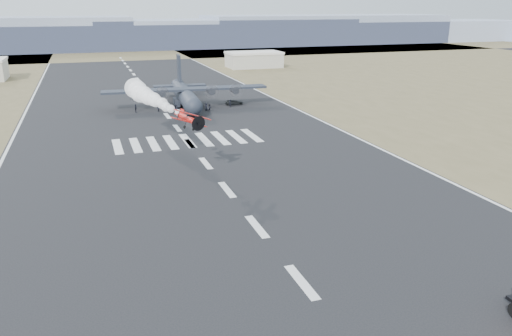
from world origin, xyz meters
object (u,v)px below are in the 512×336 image
transport_aircraft (185,94)px  crew_a (177,111)px  crew_h (210,108)px  crew_b (158,108)px  crew_c (191,110)px  hangar_right (254,59)px  crew_f (176,109)px  aerobatic_biplane (189,119)px  support_vehicle (234,102)px  crew_d (136,108)px  crew_g (230,104)px  crew_e (206,107)px

transport_aircraft → crew_a: size_ratio=20.66×
crew_h → crew_b: bearing=135.5°
crew_b → crew_c: 8.11m
crew_h → transport_aircraft: bearing=88.2°
hangar_right → crew_f: 87.24m
transport_aircraft → aerobatic_biplane: bearing=-96.4°
support_vehicle → crew_f: size_ratio=2.27×
transport_aircraft → crew_d: size_ratio=20.39×
crew_d → crew_f: size_ratio=1.00×
crew_d → crew_f: 8.96m
crew_f → aerobatic_biplane: bearing=86.3°
hangar_right → crew_d: 89.11m
crew_c → crew_h: (4.63, 1.42, 0.02)m
aerobatic_biplane → support_vehicle: aerobatic_biplane is taller
transport_aircraft → crew_f: bearing=-112.6°
transport_aircraft → crew_f: transport_aircraft is taller
support_vehicle → crew_f: crew_f is taller
crew_f → crew_g: (13.16, 2.13, -0.02)m
aerobatic_biplane → crew_g: aerobatic_biplane is taller
crew_c → crew_g: 11.08m
hangar_right → crew_d: size_ratio=10.96×
aerobatic_biplane → crew_h: bearing=63.1°
crew_a → crew_h: (7.62, 1.22, -0.11)m
crew_a → crew_d: 9.85m
aerobatic_biplane → crew_e: size_ratio=3.04×
support_vehicle → crew_c: bearing=125.7°
transport_aircraft → crew_a: bearing=-107.5°
aerobatic_biplane → support_vehicle: (20.70, 49.67, -7.77)m
crew_g → crew_a: bearing=-59.6°
hangar_right → aerobatic_biplane: size_ratio=3.81×
crew_h → support_vehicle: bearing=11.0°
support_vehicle → crew_c: crew_c is taller
aerobatic_biplane → crew_f: 45.53m
crew_g → transport_aircraft: bearing=-105.9°
crew_c → crew_g: bearing=-156.0°
hangar_right → crew_b: (-47.27, -72.91, -2.21)m
crew_f → crew_b: bearing=-32.2°
crew_c → crew_e: size_ratio=0.90×
hangar_right → crew_c: hangar_right is taller
hangar_right → crew_b: 86.92m
crew_b → crew_e: (10.64, -2.17, 0.09)m
crew_f → transport_aircraft: bearing=-112.8°
support_vehicle → crew_e: size_ratio=2.41×
crew_c → crew_f: crew_f is taller
crew_c → crew_e: (4.09, 2.62, 0.09)m
crew_a → hangar_right: bearing=18.3°
crew_c → aerobatic_biplane: bearing=79.3°
crew_b → aerobatic_biplane: bearing=-10.3°
hangar_right → crew_f: (-43.70, -75.48, -2.07)m
crew_c → crew_f: 3.72m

